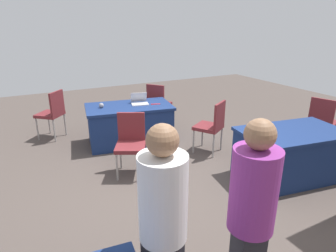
% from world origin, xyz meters
% --- Properties ---
extents(ground_plane, '(14.40, 14.40, 0.00)m').
position_xyz_m(ground_plane, '(0.00, 0.00, 0.00)').
color(ground_plane, '#4C423D').
extents(table_foreground, '(1.73, 1.15, 0.74)m').
position_xyz_m(table_foreground, '(-0.12, -1.92, 0.37)').
color(table_foreground, navy).
rests_on(table_foreground, ground).
extents(table_mid_right, '(1.66, 1.14, 0.74)m').
position_xyz_m(table_mid_right, '(-1.78, 0.48, 0.37)').
color(table_mid_right, navy).
rests_on(table_mid_right, ground).
extents(chair_near_front, '(0.55, 0.55, 0.97)m').
position_xyz_m(chair_near_front, '(-3.14, -0.01, 0.56)').
color(chair_near_front, '#9E9993').
rests_on(chair_near_front, ground).
extents(chair_tucked_left, '(0.62, 0.62, 0.97)m').
position_xyz_m(chair_tucked_left, '(-1.02, -2.53, 0.56)').
color(chair_tucked_left, '#9E9993').
rests_on(chair_tucked_left, ground).
extents(chair_tucked_right, '(0.61, 0.61, 0.95)m').
position_xyz_m(chair_tucked_right, '(-1.24, -0.78, 0.55)').
color(chair_tucked_right, '#9E9993').
rests_on(chair_tucked_right, ground).
extents(chair_aisle, '(0.62, 0.62, 0.98)m').
position_xyz_m(chair_aisle, '(1.17, -2.83, 0.57)').
color(chair_aisle, '#9E9993').
rests_on(chair_aisle, ground).
extents(chair_by_pillar, '(0.59, 0.59, 0.94)m').
position_xyz_m(chair_by_pillar, '(0.29, -0.75, 0.54)').
color(chair_by_pillar, '#9E9993').
rests_on(chair_by_pillar, ground).
extents(person_attendee_standing, '(0.44, 0.44, 1.65)m').
position_xyz_m(person_attendee_standing, '(0.93, 1.63, 0.92)').
color(person_attendee_standing, '#26262D').
rests_on(person_attendee_standing, ground).
extents(person_attendee_browsing, '(0.44, 0.44, 1.65)m').
position_xyz_m(person_attendee_browsing, '(0.31, 1.84, 0.92)').
color(person_attendee_browsing, '#26262D').
rests_on(person_attendee_browsing, ground).
extents(laptop_silver, '(0.38, 0.36, 0.21)m').
position_xyz_m(laptop_silver, '(-0.35, -1.94, 0.78)').
color(laptop_silver, silver).
rests_on(laptop_silver, table_foreground).
extents(yarn_ball, '(0.09, 0.09, 0.09)m').
position_xyz_m(yarn_ball, '(0.38, -2.01, 0.79)').
color(yarn_ball, gray).
rests_on(yarn_ball, table_foreground).
extents(scissors_red, '(0.18, 0.09, 0.01)m').
position_xyz_m(scissors_red, '(-0.61, -1.77, 0.75)').
color(scissors_red, red).
rests_on(scissors_red, table_foreground).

